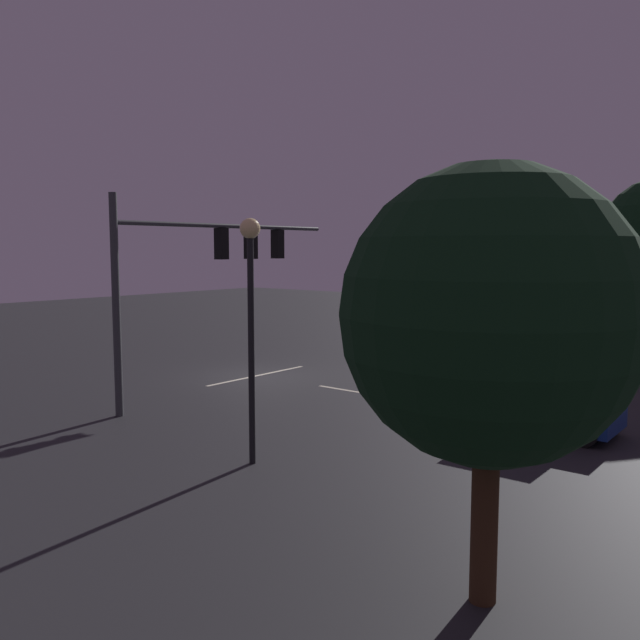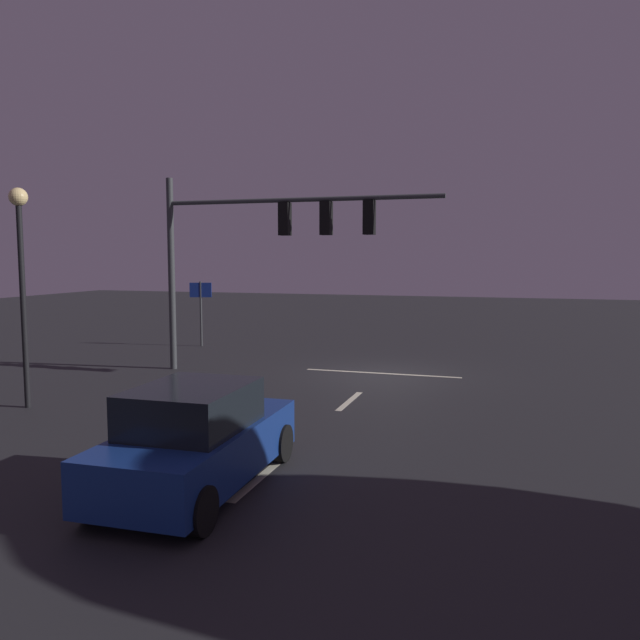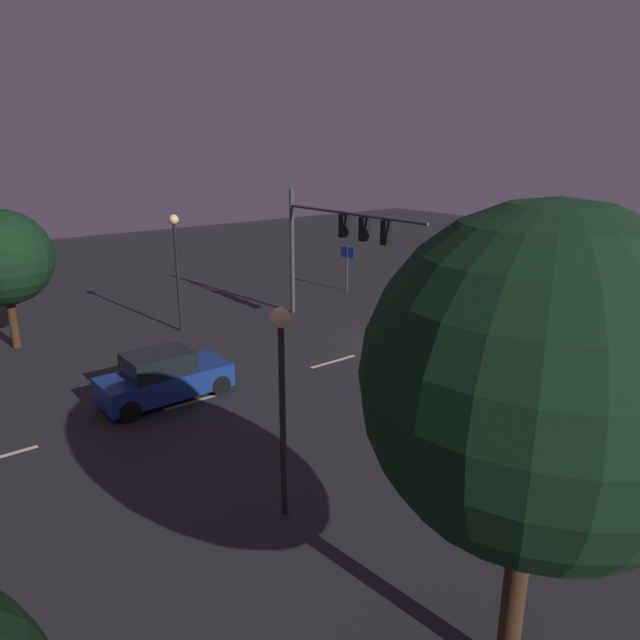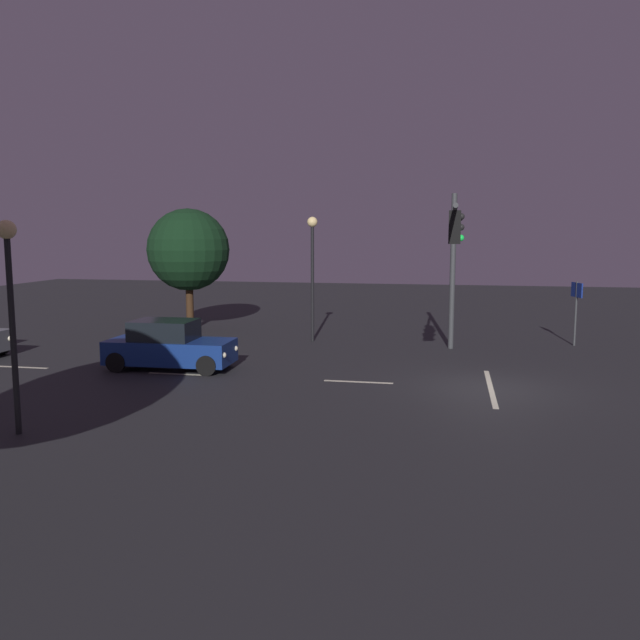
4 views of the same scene
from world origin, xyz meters
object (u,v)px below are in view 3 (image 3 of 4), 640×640
at_px(street_lamp_right_kerb, 176,251).
at_px(route_sign, 347,259).
at_px(traffic_signal_assembly, 335,235).
at_px(street_lamp_left_kerb, 282,374).
at_px(tree_left_near, 540,382).
at_px(tree_right_near, 3,258).
at_px(car_approaching, 164,377).

relative_size(street_lamp_right_kerb, route_sign, 1.99).
height_order(traffic_signal_assembly, street_lamp_left_kerb, traffic_signal_assembly).
relative_size(route_sign, tree_left_near, 0.35).
bearing_deg(street_lamp_left_kerb, street_lamp_right_kerb, -15.92).
bearing_deg(tree_left_near, route_sign, -34.76).
relative_size(street_lamp_right_kerb, tree_right_near, 0.92).
height_order(street_lamp_left_kerb, tree_right_near, tree_right_near).
xyz_separation_m(street_lamp_left_kerb, tree_left_near, (-5.70, -0.43, 1.62)).
xyz_separation_m(traffic_signal_assembly, street_lamp_left_kerb, (-10.36, 9.98, -0.88)).
bearing_deg(tree_right_near, car_approaching, -162.28).
relative_size(street_lamp_right_kerb, tree_left_near, 0.70).
distance_m(street_lamp_left_kerb, tree_right_near, 16.70).
relative_size(car_approaching, tree_left_near, 0.58).
relative_size(car_approaching, route_sign, 1.64).
height_order(street_lamp_left_kerb, street_lamp_right_kerb, street_lamp_right_kerb).
xyz_separation_m(tree_left_near, tree_right_near, (22.22, 2.85, -1.26)).
xyz_separation_m(car_approaching, tree_right_near, (8.85, 2.83, 3.05)).
height_order(car_approaching, tree_right_near, tree_right_near).
xyz_separation_m(car_approaching, tree_left_near, (-13.37, -0.03, 4.32)).
height_order(tree_left_near, tree_right_near, tree_left_near).
height_order(traffic_signal_assembly, street_lamp_right_kerb, traffic_signal_assembly).
height_order(traffic_signal_assembly, route_sign, traffic_signal_assembly).
bearing_deg(tree_right_near, street_lamp_left_kerb, -171.65).
bearing_deg(tree_left_near, tree_right_near, 7.32).
relative_size(car_approaching, tree_right_near, 0.76).
distance_m(traffic_signal_assembly, street_lamp_right_kerb, 7.13).
distance_m(traffic_signal_assembly, route_sign, 7.50).
height_order(traffic_signal_assembly, tree_left_near, tree_left_near).
height_order(street_lamp_left_kerb, route_sign, street_lamp_left_kerb).
bearing_deg(street_lamp_right_kerb, route_sign, -84.68).
distance_m(traffic_signal_assembly, tree_left_near, 18.71).
relative_size(tree_left_near, tree_right_near, 1.31).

